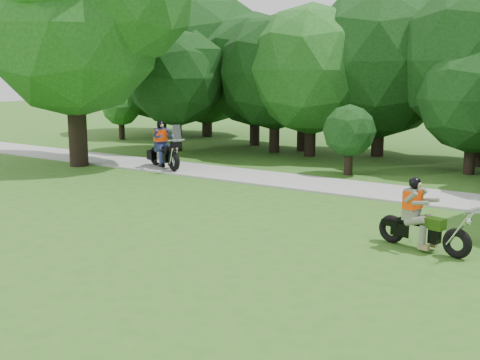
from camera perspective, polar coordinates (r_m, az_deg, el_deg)
The scene contains 6 objects.
ground at distance 11.52m, azimuth -4.03°, elevation -7.68°, with size 100.00×100.00×0.00m, color #2C631C.
walkway at distance 18.31m, azimuth 11.33°, elevation -0.86°, with size 60.00×2.20×0.06m, color gray.
tree_line at distance 24.46m, azimuth 18.42°, elevation 10.07°, with size 38.76×11.44×7.32m.
big_tree_west at distance 23.27m, azimuth -15.09°, elevation 15.57°, with size 8.64×6.56×9.96m.
chopper_motorcycle at distance 12.61m, azimuth 16.63°, elevation -3.94°, with size 2.03×0.81×1.46m.
touring_motorcycle at distance 21.74m, azimuth -7.36°, elevation 2.77°, with size 2.09×1.30×1.68m.
Camera 1 is at (6.67, -8.67, 3.62)m, focal length 45.00 mm.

